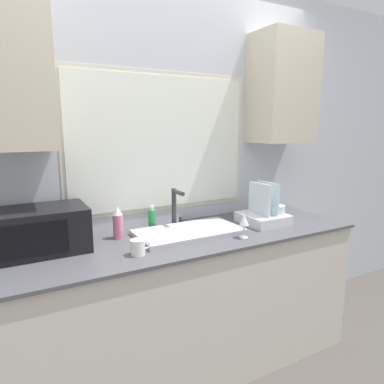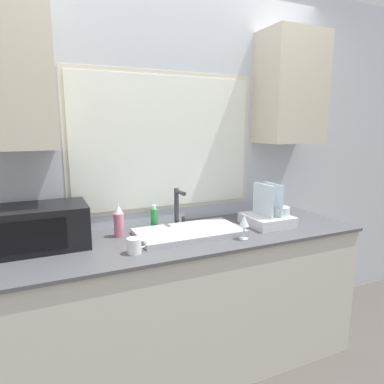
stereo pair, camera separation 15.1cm
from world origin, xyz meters
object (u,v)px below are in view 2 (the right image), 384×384
Objects in this scene: spray_bottle at (119,221)px; soap_bottle at (154,218)px; dish_rack at (268,216)px; microwave at (41,227)px; wine_glass at (244,222)px; mug_near_sink at (134,246)px; faucet at (178,205)px.

soap_bottle is at bearing 18.77° from spray_bottle.
dish_rack is 1.93× the size of soap_bottle.
microwave is 1.17m from wine_glass.
microwave is at bearing -177.88° from spray_bottle.
dish_rack is 1.53× the size of spray_bottle.
mug_near_sink is at bearing -88.31° from spray_bottle.
microwave is 4.59× the size of mug_near_sink.
faucet reaches higher than wine_glass.
faucet is 0.18m from soap_bottle.
soap_bottle is (-0.74, 0.26, 0.01)m from dish_rack.
soap_bottle is (0.26, 0.09, -0.03)m from spray_bottle.
microwave is at bearing -175.33° from faucet.
soap_bottle is at bearing 58.93° from mug_near_sink.
faucet is 0.52× the size of microwave.
spray_bottle reaches higher than wine_glass.
soap_bottle is (-0.16, 0.03, -0.08)m from faucet.
dish_rack is (1.44, -0.16, -0.06)m from microwave.
microwave is 3.20× the size of soap_bottle.
spray_bottle is at bearing 151.71° from wine_glass.
microwave is at bearing 145.80° from mug_near_sink.
spray_bottle is at bearing 91.69° from mug_near_sink.
wine_glass is at bearing -149.88° from dish_rack.
dish_rack is at bearing -19.62° from soap_bottle.
faucet is 0.63m from dish_rack.
spray_bottle is (-1.00, 0.18, 0.03)m from dish_rack.
spray_bottle is 1.82× the size of mug_near_sink.
soap_bottle is at bearing 168.21° from faucet.
microwave is (-0.86, -0.07, -0.03)m from faucet.
faucet is at bearing -11.79° from soap_bottle.
soap_bottle is at bearing 132.91° from wine_glass.
microwave reaches higher than mug_near_sink.
mug_near_sink is (-0.25, -0.41, -0.03)m from soap_bottle.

